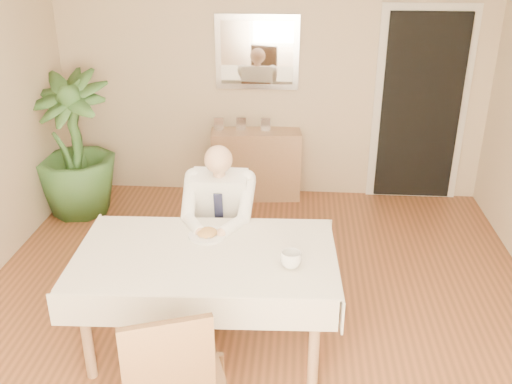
# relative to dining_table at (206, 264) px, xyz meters

# --- Properties ---
(room) EXTENTS (5.00, 5.02, 2.60)m
(room) POSITION_rel_dining_table_xyz_m (0.29, 0.20, 0.63)
(room) COLOR brown
(room) RESTS_ON ground
(doorway) EXTENTS (0.96, 0.07, 2.10)m
(doorway) POSITION_rel_dining_table_xyz_m (1.84, 2.66, 0.33)
(doorway) COLOR silver
(doorway) RESTS_ON ground
(mirror) EXTENTS (0.86, 0.04, 0.76)m
(mirror) POSITION_rel_dining_table_xyz_m (0.14, 2.67, 0.88)
(mirror) COLOR silver
(mirror) RESTS_ON room
(dining_table) EXTENTS (1.76, 1.09, 0.75)m
(dining_table) POSITION_rel_dining_table_xyz_m (0.00, 0.00, 0.00)
(dining_table) COLOR #916F50
(dining_table) RESTS_ON ground
(chair_far) EXTENTS (0.44, 0.45, 0.85)m
(chair_far) POSITION_rel_dining_table_xyz_m (-0.00, 0.88, -0.20)
(chair_far) COLOR #3D2614
(chair_far) RESTS_ON ground
(chair_near) EXTENTS (0.59, 0.60, 0.98)m
(chair_near) POSITION_rel_dining_table_xyz_m (-0.02, -0.91, -0.11)
(chair_near) COLOR #3D2614
(chair_near) RESTS_ON ground
(seated_man) EXTENTS (0.48, 0.72, 1.24)m
(seated_man) POSITION_rel_dining_table_xyz_m (0.00, 0.59, 0.02)
(seated_man) COLOR white
(seated_man) RESTS_ON ground
(plate) EXTENTS (0.26, 0.26, 0.02)m
(plate) POSITION_rel_dining_table_xyz_m (-0.02, 0.22, 0.09)
(plate) COLOR white
(plate) RESTS_ON dining_table
(food) EXTENTS (0.14, 0.14, 0.06)m
(food) POSITION_rel_dining_table_xyz_m (-0.02, 0.22, 0.11)
(food) COLOR olive
(food) RESTS_ON dining_table
(knife) EXTENTS (0.01, 0.13, 0.01)m
(knife) POSITION_rel_dining_table_xyz_m (0.02, 0.16, 0.11)
(knife) COLOR silver
(knife) RESTS_ON dining_table
(fork) EXTENTS (0.01, 0.13, 0.01)m
(fork) POSITION_rel_dining_table_xyz_m (-0.06, 0.16, 0.11)
(fork) COLOR silver
(fork) RESTS_ON dining_table
(coffee_mug) EXTENTS (0.16, 0.16, 0.11)m
(coffee_mug) POSITION_rel_dining_table_xyz_m (0.56, -0.13, 0.14)
(coffee_mug) COLOR white
(coffee_mug) RESTS_ON dining_table
(sideboard) EXTENTS (0.97, 0.41, 0.76)m
(sideboard) POSITION_rel_dining_table_xyz_m (0.14, 2.52, -0.29)
(sideboard) COLOR #916F50
(sideboard) RESTS_ON ground
(photo_frame_left) EXTENTS (0.10, 0.02, 0.14)m
(photo_frame_left) POSITION_rel_dining_table_xyz_m (-0.26, 2.52, 0.16)
(photo_frame_left) COLOR silver
(photo_frame_left) RESTS_ON sideboard
(photo_frame_center) EXTENTS (0.10, 0.02, 0.14)m
(photo_frame_center) POSITION_rel_dining_table_xyz_m (-0.02, 2.55, 0.16)
(photo_frame_center) COLOR silver
(photo_frame_center) RESTS_ON sideboard
(photo_frame_right) EXTENTS (0.10, 0.02, 0.14)m
(photo_frame_right) POSITION_rel_dining_table_xyz_m (0.24, 2.55, 0.16)
(photo_frame_right) COLOR silver
(photo_frame_right) RESTS_ON sideboard
(potted_palm) EXTENTS (0.93, 0.93, 1.45)m
(potted_palm) POSITION_rel_dining_table_xyz_m (-1.66, 2.02, 0.06)
(potted_palm) COLOR #2B5022
(potted_palm) RESTS_ON ground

